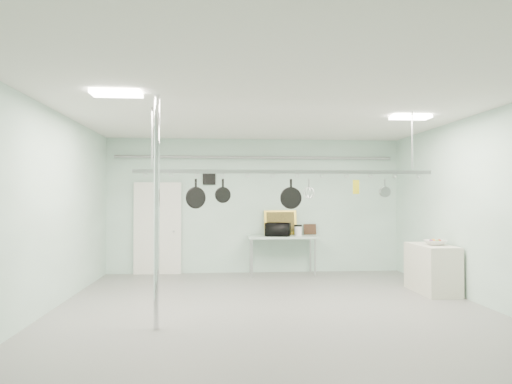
{
  "coord_description": "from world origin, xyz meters",
  "views": [
    {
      "loc": [
        -0.83,
        -6.92,
        1.78
      ],
      "look_at": [
        -0.21,
        1.0,
        1.89
      ],
      "focal_mm": 32.0,
      "sensor_mm": 36.0,
      "label": 1
    }
  ],
  "objects": [
    {
      "name": "floor",
      "position": [
        0.0,
        0.0,
        0.0
      ],
      "size": [
        8.0,
        8.0,
        0.0
      ],
      "primitive_type": "plane",
      "color": "gray",
      "rests_on": "ground"
    },
    {
      "name": "ceiling",
      "position": [
        0.0,
        0.0,
        3.19
      ],
      "size": [
        7.0,
        8.0,
        0.02
      ],
      "primitive_type": "cube",
      "color": "silver",
      "rests_on": "back_wall"
    },
    {
      "name": "back_wall",
      "position": [
        0.0,
        3.99,
        1.6
      ],
      "size": [
        7.0,
        0.02,
        3.2
      ],
      "primitive_type": "cube",
      "color": "silver",
      "rests_on": "floor"
    },
    {
      "name": "right_wall",
      "position": [
        3.49,
        0.0,
        1.6
      ],
      "size": [
        0.02,
        8.0,
        3.2
      ],
      "primitive_type": "cube",
      "color": "silver",
      "rests_on": "floor"
    },
    {
      "name": "door",
      "position": [
        -2.3,
        3.94,
        1.05
      ],
      "size": [
        1.1,
        0.1,
        2.2
      ],
      "primitive_type": "cube",
      "color": "silver",
      "rests_on": "floor"
    },
    {
      "name": "wall_vent",
      "position": [
        -1.1,
        3.97,
        2.25
      ],
      "size": [
        0.3,
        0.04,
        0.3
      ],
      "primitive_type": "cube",
      "color": "black",
      "rests_on": "back_wall"
    },
    {
      "name": "conduit_pipe",
      "position": [
        0.0,
        3.9,
        2.75
      ],
      "size": [
        6.6,
        0.07,
        0.07
      ],
      "primitive_type": "cylinder",
      "rotation": [
        0.0,
        1.57,
        0.0
      ],
      "color": "gray",
      "rests_on": "back_wall"
    },
    {
      "name": "chrome_pole",
      "position": [
        -1.7,
        -0.6,
        1.6
      ],
      "size": [
        0.08,
        0.08,
        3.2
      ],
      "primitive_type": "cylinder",
      "color": "silver",
      "rests_on": "floor"
    },
    {
      "name": "prep_table",
      "position": [
        0.6,
        3.6,
        0.83
      ],
      "size": [
        1.6,
        0.7,
        0.91
      ],
      "color": "#9EBAAB",
      "rests_on": "floor"
    },
    {
      "name": "side_cabinet",
      "position": [
        3.15,
        1.4,
        0.45
      ],
      "size": [
        0.6,
        1.2,
        0.9
      ],
      "primitive_type": "cube",
      "color": "beige",
      "rests_on": "floor"
    },
    {
      "name": "pot_rack",
      "position": [
        0.2,
        0.3,
        2.23
      ],
      "size": [
        4.8,
        0.06,
        1.0
      ],
      "color": "#B7B7BC",
      "rests_on": "ceiling"
    },
    {
      "name": "light_panel_left",
      "position": [
        -2.2,
        -0.8,
        3.16
      ],
      "size": [
        0.65,
        0.3,
        0.05
      ],
      "primitive_type": "cube",
      "color": "white",
      "rests_on": "ceiling"
    },
    {
      "name": "light_panel_right",
      "position": [
        2.4,
        0.6,
        3.16
      ],
      "size": [
        0.65,
        0.3,
        0.05
      ],
      "primitive_type": "cube",
      "color": "white",
      "rests_on": "ceiling"
    },
    {
      "name": "microwave",
      "position": [
        0.49,
        3.5,
        1.06
      ],
      "size": [
        0.63,
        0.52,
        0.3
      ],
      "primitive_type": "imported",
      "rotation": [
        0.0,
        0.0,
        2.85
      ],
      "color": "black",
      "rests_on": "prep_table"
    },
    {
      "name": "coffee_canister",
      "position": [
        0.98,
        3.63,
        1.01
      ],
      "size": [
        0.19,
        0.19,
        0.21
      ],
      "primitive_type": "cylinder",
      "rotation": [
        0.0,
        0.0,
        0.11
      ],
      "color": "white",
      "rests_on": "prep_table"
    },
    {
      "name": "painting_large",
      "position": [
        0.6,
        3.9,
        1.2
      ],
      "size": [
        0.79,
        0.17,
        0.58
      ],
      "primitive_type": "cube",
      "rotation": [
        -0.14,
        0.0,
        0.05
      ],
      "color": "gold",
      "rests_on": "prep_table"
    },
    {
      "name": "painting_small",
      "position": [
        1.31,
        3.9,
        1.03
      ],
      "size": [
        0.31,
        0.1,
        0.25
      ],
      "primitive_type": "cube",
      "rotation": [
        -0.17,
        0.0,
        0.07
      ],
      "color": "#331E12",
      "rests_on": "prep_table"
    },
    {
      "name": "fruit_bowl",
      "position": [
        3.18,
        1.32,
        0.95
      ],
      "size": [
        0.42,
        0.42,
        0.1
      ],
      "primitive_type": "imported",
      "rotation": [
        0.0,
        0.0,
        -0.07
      ],
      "color": "silver",
      "rests_on": "side_cabinet"
    },
    {
      "name": "skillet_left",
      "position": [
        -1.22,
        0.3,
        1.85
      ],
      "size": [
        0.33,
        0.21,
        0.47
      ],
      "primitive_type": null,
      "rotation": [
        0.0,
        0.0,
        0.49
      ],
      "color": "black",
      "rests_on": "pot_rack"
    },
    {
      "name": "skillet_mid",
      "position": [
        -0.79,
        0.3,
        1.91
      ],
      "size": [
        0.26,
        0.1,
        0.36
      ],
      "primitive_type": null,
      "rotation": [
        0.0,
        0.0,
        0.18
      ],
      "color": "black",
      "rests_on": "pot_rack"
    },
    {
      "name": "skillet_right",
      "position": [
        0.29,
        0.3,
        1.85
      ],
      "size": [
        0.35,
        0.08,
        0.48
      ],
      "primitive_type": null,
      "rotation": [
        0.0,
        0.0,
        0.07
      ],
      "color": "black",
      "rests_on": "pot_rack"
    },
    {
      "name": "whisk",
      "position": [
        0.59,
        0.3,
        1.93
      ],
      "size": [
        0.2,
        0.2,
        0.3
      ],
      "primitive_type": null,
      "rotation": [
        0.0,
        0.0,
        0.09
      ],
      "color": "#AAA9AE",
      "rests_on": "pot_rack"
    },
    {
      "name": "grater",
      "position": [
        1.36,
        0.3,
        1.96
      ],
      "size": [
        0.1,
        0.06,
        0.25
      ],
      "primitive_type": null,
      "rotation": [
        0.0,
        0.0,
        -0.36
      ],
      "color": "yellow",
      "rests_on": "pot_rack"
    },
    {
      "name": "saucepan",
      "position": [
        1.84,
        0.3,
        1.94
      ],
      "size": [
        0.19,
        0.13,
        0.3
      ],
      "primitive_type": null,
      "rotation": [
        0.0,
        0.0,
        -0.22
      ],
      "color": "#B2B3B7",
      "rests_on": "pot_rack"
    },
    {
      "name": "fruit_cluster",
      "position": [
        3.18,
        1.32,
        0.99
      ],
      "size": [
        0.24,
        0.24,
        0.09
      ],
      "primitive_type": null,
      "color": "#99230E",
      "rests_on": "fruit_bowl"
    }
  ]
}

